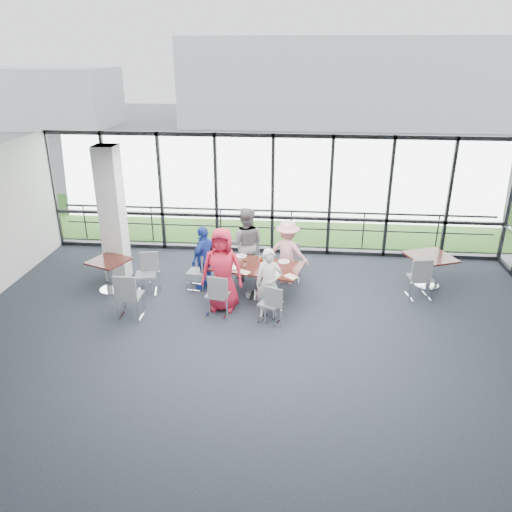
# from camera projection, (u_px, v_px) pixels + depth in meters

# --- Properties ---
(floor) EXTENTS (12.00, 10.00, 0.02)m
(floor) POSITION_uv_depth(u_px,v_px,m) (254.00, 354.00, 9.12)
(floor) COLOR #1F242C
(floor) RESTS_ON ground
(ceiling) EXTENTS (12.00, 10.00, 0.04)m
(ceiling) POSITION_uv_depth(u_px,v_px,m) (254.00, 182.00, 7.89)
(ceiling) COLOR silver
(ceiling) RESTS_ON ground
(curtain_wall_back) EXTENTS (12.00, 0.10, 3.20)m
(curtain_wall_back) POSITION_uv_depth(u_px,v_px,m) (273.00, 195.00, 13.10)
(curtain_wall_back) COLOR white
(curtain_wall_back) RESTS_ON ground
(structural_column) EXTENTS (0.50, 0.50, 3.20)m
(structural_column) POSITION_uv_depth(u_px,v_px,m) (113.00, 215.00, 11.57)
(structural_column) COLOR silver
(structural_column) RESTS_ON ground
(apron) EXTENTS (80.00, 70.00, 0.02)m
(apron) POSITION_uv_depth(u_px,v_px,m) (281.00, 202.00, 18.32)
(apron) COLOR gray
(apron) RESTS_ON ground
(grass_strip) EXTENTS (80.00, 5.00, 0.01)m
(grass_strip) POSITION_uv_depth(u_px,v_px,m) (278.00, 218.00, 16.47)
(grass_strip) COLOR #325E23
(grass_strip) RESTS_ON ground
(hangar_main) EXTENTS (24.00, 10.00, 6.00)m
(hangar_main) POSITION_uv_depth(u_px,v_px,m) (350.00, 81.00, 37.05)
(hangar_main) COLOR silver
(hangar_main) RESTS_ON ground
(hangar_aux) EXTENTS (10.00, 6.00, 4.00)m
(hangar_aux) POSITION_uv_depth(u_px,v_px,m) (42.00, 97.00, 35.67)
(hangar_aux) COLOR silver
(hangar_aux) RESTS_ON ground
(guard_rail) EXTENTS (12.00, 0.06, 0.06)m
(guard_rail) POSITION_uv_depth(u_px,v_px,m) (273.00, 227.00, 14.07)
(guard_rail) COLOR #2D2D33
(guard_rail) RESTS_ON ground
(main_table) EXTENTS (2.10, 1.44, 0.75)m
(main_table) POSITION_uv_depth(u_px,v_px,m) (257.00, 271.00, 11.01)
(main_table) COLOR #371410
(main_table) RESTS_ON ground
(side_table_left) EXTENTS (1.02, 1.02, 0.75)m
(side_table_left) POSITION_uv_depth(u_px,v_px,m) (109.00, 265.00, 11.29)
(side_table_left) COLOR #371410
(side_table_left) RESTS_ON ground
(side_table_right) EXTENTS (1.24, 1.24, 0.75)m
(side_table_right) POSITION_uv_depth(u_px,v_px,m) (430.00, 260.00, 11.50)
(side_table_right) COLOR #371410
(side_table_right) RESTS_ON ground
(diner_near_left) EXTENTS (0.91, 0.63, 1.81)m
(diner_near_left) POSITION_uv_depth(u_px,v_px,m) (222.00, 269.00, 10.39)
(diner_near_left) COLOR red
(diner_near_left) RESTS_ON ground
(diner_near_right) EXTENTS (0.56, 0.42, 1.49)m
(diner_near_right) POSITION_uv_depth(u_px,v_px,m) (269.00, 284.00, 10.13)
(diner_near_right) COLOR silver
(diner_near_right) RESTS_ON ground
(diner_far_left) EXTENTS (0.88, 0.55, 1.78)m
(diner_far_left) POSITION_uv_depth(u_px,v_px,m) (246.00, 244.00, 11.79)
(diner_far_left) COLOR slate
(diner_far_left) RESTS_ON ground
(diner_far_right) EXTENTS (1.10, 0.74, 1.55)m
(diner_far_right) POSITION_uv_depth(u_px,v_px,m) (287.00, 252.00, 11.60)
(diner_far_right) COLOR #FEA5A9
(diner_far_right) RESTS_ON ground
(diner_end) EXTENTS (0.81, 1.00, 1.50)m
(diner_end) POSITION_uv_depth(u_px,v_px,m) (205.00, 258.00, 11.38)
(diner_end) COLOR #1F38A0
(diner_end) RESTS_ON ground
(chair_main_nl) EXTENTS (0.52, 0.52, 0.91)m
(chair_main_nl) POSITION_uv_depth(u_px,v_px,m) (218.00, 294.00, 10.32)
(chair_main_nl) COLOR slate
(chair_main_nl) RESTS_ON ground
(chair_main_nr) EXTENTS (0.53, 0.53, 0.83)m
(chair_main_nr) POSITION_uv_depth(u_px,v_px,m) (270.00, 303.00, 10.03)
(chair_main_nr) COLOR slate
(chair_main_nr) RESTS_ON ground
(chair_main_fl) EXTENTS (0.48, 0.48, 0.89)m
(chair_main_fl) POSITION_uv_depth(u_px,v_px,m) (251.00, 259.00, 12.11)
(chair_main_fl) COLOR slate
(chair_main_fl) RESTS_ON ground
(chair_main_fr) EXTENTS (0.48, 0.48, 0.89)m
(chair_main_fr) POSITION_uv_depth(u_px,v_px,m) (291.00, 265.00, 11.78)
(chair_main_fr) COLOR slate
(chair_main_fr) RESTS_ON ground
(chair_main_end) EXTENTS (0.45, 0.45, 0.83)m
(chair_main_end) POSITION_uv_depth(u_px,v_px,m) (197.00, 272.00, 11.46)
(chair_main_end) COLOR slate
(chair_main_end) RESTS_ON ground
(chair_spare_la) EXTENTS (0.48, 0.48, 0.99)m
(chair_spare_la) POSITION_uv_depth(u_px,v_px,m) (130.00, 296.00, 10.18)
(chair_spare_la) COLOR slate
(chair_spare_la) RESTS_ON ground
(chair_spare_lb) EXTENTS (0.53, 0.53, 0.91)m
(chair_spare_lb) POSITION_uv_depth(u_px,v_px,m) (146.00, 275.00, 11.22)
(chair_spare_lb) COLOR slate
(chair_spare_lb) RESTS_ON ground
(chair_spare_r) EXTENTS (0.55, 0.55, 0.97)m
(chair_spare_r) POSITION_uv_depth(u_px,v_px,m) (420.00, 278.00, 11.00)
(chair_spare_r) COLOR slate
(chair_spare_r) RESTS_ON ground
(plate_nl) EXTENTS (0.26, 0.26, 0.01)m
(plate_nl) POSITION_uv_depth(u_px,v_px,m) (231.00, 268.00, 10.84)
(plate_nl) COLOR white
(plate_nl) RESTS_ON main_table
(plate_nr) EXTENTS (0.25, 0.25, 0.01)m
(plate_nr) POSITION_uv_depth(u_px,v_px,m) (276.00, 274.00, 10.53)
(plate_nr) COLOR white
(plate_nr) RESTS_ON main_table
(plate_fl) EXTENTS (0.27, 0.27, 0.01)m
(plate_fl) POSITION_uv_depth(u_px,v_px,m) (241.00, 256.00, 11.45)
(plate_fl) COLOR white
(plate_fl) RESTS_ON main_table
(plate_fr) EXTENTS (0.26, 0.26, 0.01)m
(plate_fr) POSITION_uv_depth(u_px,v_px,m) (284.00, 262.00, 11.14)
(plate_fr) COLOR white
(plate_fr) RESTS_ON main_table
(plate_end) EXTENTS (0.25, 0.25, 0.01)m
(plate_end) POSITION_uv_depth(u_px,v_px,m) (224.00, 261.00, 11.18)
(plate_end) COLOR white
(plate_end) RESTS_ON main_table
(tumbler_a) EXTENTS (0.07, 0.07, 0.14)m
(tumbler_a) POSITION_uv_depth(u_px,v_px,m) (245.00, 265.00, 10.83)
(tumbler_a) COLOR white
(tumbler_a) RESTS_ON main_table
(tumbler_b) EXTENTS (0.07, 0.07, 0.14)m
(tumbler_b) POSITION_uv_depth(u_px,v_px,m) (265.00, 267.00, 10.72)
(tumbler_b) COLOR white
(tumbler_b) RESTS_ON main_table
(tumbler_c) EXTENTS (0.07, 0.07, 0.14)m
(tumbler_c) POSITION_uv_depth(u_px,v_px,m) (261.00, 259.00, 11.12)
(tumbler_c) COLOR white
(tumbler_c) RESTS_ON main_table
(tumbler_d) EXTENTS (0.07, 0.07, 0.13)m
(tumbler_d) POSITION_uv_depth(u_px,v_px,m) (225.00, 262.00, 11.00)
(tumbler_d) COLOR white
(tumbler_d) RESTS_ON main_table
(menu_a) EXTENTS (0.35, 0.31, 0.00)m
(menu_a) POSITION_uv_depth(u_px,v_px,m) (243.00, 272.00, 10.64)
(menu_a) COLOR white
(menu_a) RESTS_ON main_table
(menu_b) EXTENTS (0.34, 0.34, 0.00)m
(menu_b) POSITION_uv_depth(u_px,v_px,m) (291.00, 276.00, 10.43)
(menu_b) COLOR white
(menu_b) RESTS_ON main_table
(menu_c) EXTENTS (0.33, 0.24, 0.00)m
(menu_c) POSITION_uv_depth(u_px,v_px,m) (266.00, 260.00, 11.24)
(menu_c) COLOR white
(menu_c) RESTS_ON main_table
(condiment_caddy) EXTENTS (0.10, 0.07, 0.04)m
(condiment_caddy) POSITION_uv_depth(u_px,v_px,m) (262.00, 265.00, 10.94)
(condiment_caddy) COLOR black
(condiment_caddy) RESTS_ON main_table
(ketchup_bottle) EXTENTS (0.06, 0.06, 0.18)m
(ketchup_bottle) POSITION_uv_depth(u_px,v_px,m) (261.00, 262.00, 10.92)
(ketchup_bottle) COLOR #A51207
(ketchup_bottle) RESTS_ON main_table
(green_bottle) EXTENTS (0.05, 0.05, 0.20)m
(green_bottle) POSITION_uv_depth(u_px,v_px,m) (262.00, 260.00, 10.98)
(green_bottle) COLOR #208038
(green_bottle) RESTS_ON main_table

